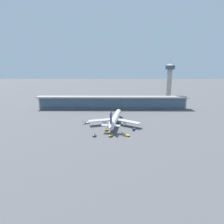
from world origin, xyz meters
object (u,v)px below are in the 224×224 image
(control_tower, at_px, (169,81))
(service_truck_on_taxiway_blue, at_px, (134,129))
(service_truck_mid_apron_yellow, at_px, (106,130))
(safety_cone_alpha, at_px, (112,130))
(safety_cone_bravo, at_px, (107,131))
(safety_cone_charlie, at_px, (119,130))
(service_truck_at_far_stand_grey, at_px, (95,135))
(service_truck_near_nose_yellow, at_px, (126,135))
(service_truck_by_tail_yellow, at_px, (111,136))
(service_truck_under_wing_white, at_px, (87,123))
(airliner_on_stand, at_px, (115,119))

(control_tower, bearing_deg, service_truck_on_taxiway_blue, -118.97)
(service_truck_mid_apron_yellow, bearing_deg, safety_cone_alpha, 15.88)
(safety_cone_bravo, bearing_deg, safety_cone_charlie, 10.46)
(service_truck_at_far_stand_grey, height_order, safety_cone_charlie, service_truck_at_far_stand_grey)
(service_truck_mid_apron_yellow, relative_size, safety_cone_bravo, 4.58)
(service_truck_on_taxiway_blue, height_order, safety_cone_charlie, service_truck_on_taxiway_blue)
(service_truck_near_nose_yellow, xyz_separation_m, service_truck_by_tail_yellow, (-11.79, -1.68, 0.07))
(control_tower, bearing_deg, service_truck_under_wing_white, -139.35)
(airliner_on_stand, bearing_deg, safety_cone_alpha, -99.03)
(service_truck_at_far_stand_grey, xyz_separation_m, safety_cone_charlie, (18.93, 13.61, -0.56))
(service_truck_by_tail_yellow, bearing_deg, safety_cone_bravo, 103.02)
(control_tower, bearing_deg, airliner_on_stand, -130.04)
(service_truck_near_nose_yellow, relative_size, safety_cone_bravo, 9.71)
(service_truck_by_tail_yellow, xyz_separation_m, service_truck_on_taxiway_blue, (19.15, 16.22, -0.07))
(service_truck_on_taxiway_blue, distance_m, safety_cone_bravo, 22.34)
(control_tower, height_order, safety_cone_bravo, control_tower)
(service_truck_mid_apron_yellow, height_order, safety_cone_charlie, service_truck_mid_apron_yellow)
(service_truck_near_nose_yellow, xyz_separation_m, control_tower, (62.66, 114.44, 31.73))
(safety_cone_alpha, bearing_deg, safety_cone_charlie, -2.42)
(service_truck_by_tail_yellow, bearing_deg, airliner_on_stand, 83.73)
(service_truck_by_tail_yellow, xyz_separation_m, safety_cone_charlie, (6.85, 13.99, -0.56))
(service_truck_mid_apron_yellow, height_order, safety_cone_bravo, service_truck_mid_apron_yellow)
(service_truck_on_taxiway_blue, height_order, safety_cone_bravo, service_truck_on_taxiway_blue)
(airliner_on_stand, bearing_deg, service_truck_mid_apron_yellow, -110.70)
(control_tower, xyz_separation_m, safety_cone_alpha, (-73.74, -101.86, -32.22))
(safety_cone_alpha, xyz_separation_m, safety_cone_bravo, (-3.54, -2.05, 0.00))
(safety_cone_alpha, relative_size, safety_cone_charlie, 1.00)
(service_truck_near_nose_yellow, height_order, safety_cone_alpha, service_truck_near_nose_yellow)
(safety_cone_charlie, bearing_deg, service_truck_mid_apron_yellow, -174.76)
(service_truck_at_far_stand_grey, bearing_deg, service_truck_mid_apron_yellow, 56.05)
(service_truck_near_nose_yellow, distance_m, service_truck_at_far_stand_grey, 23.90)
(service_truck_by_tail_yellow, distance_m, service_truck_on_taxiway_blue, 25.09)
(service_truck_under_wing_white, relative_size, service_truck_at_far_stand_grey, 2.04)
(service_truck_under_wing_white, relative_size, service_truck_mid_apron_yellow, 2.07)
(service_truck_near_nose_yellow, height_order, safety_cone_charlie, service_truck_near_nose_yellow)
(service_truck_on_taxiway_blue, bearing_deg, safety_cone_charlie, -169.76)
(service_truck_under_wing_white, xyz_separation_m, control_tower, (96.96, 83.26, 31.73))
(safety_cone_alpha, distance_m, safety_cone_charlie, 6.14)
(service_truck_by_tail_yellow, bearing_deg, service_truck_near_nose_yellow, 8.09)
(service_truck_mid_apron_yellow, xyz_separation_m, service_truck_at_far_stand_grey, (-8.52, -12.65, 0.00))
(service_truck_at_far_stand_grey, relative_size, control_tower, 0.05)
(service_truck_by_tail_yellow, relative_size, safety_cone_alpha, 4.68)
(service_truck_at_far_stand_grey, relative_size, safety_cone_alpha, 4.65)
(service_truck_at_far_stand_grey, xyz_separation_m, safety_cone_alpha, (12.79, 13.87, -0.56))
(airliner_on_stand, distance_m, service_truck_on_taxiway_blue, 22.43)
(safety_cone_bravo, xyz_separation_m, safety_cone_charlie, (9.68, 1.79, 0.00))
(service_truck_at_far_stand_grey, bearing_deg, safety_cone_charlie, 35.71)
(service_truck_under_wing_white, bearing_deg, service_truck_by_tail_yellow, -55.59)
(safety_cone_alpha, xyz_separation_m, safety_cone_charlie, (6.14, -0.26, 0.00))
(service_truck_under_wing_white, distance_m, service_truck_on_taxiway_blue, 44.86)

